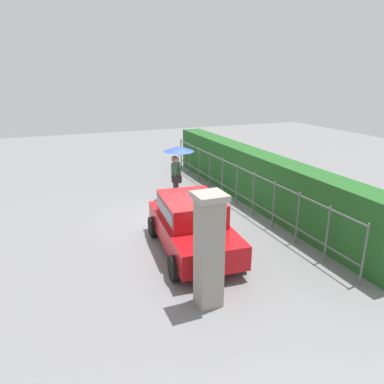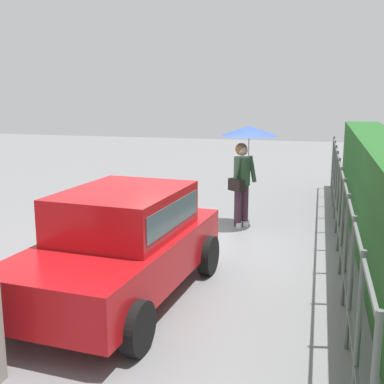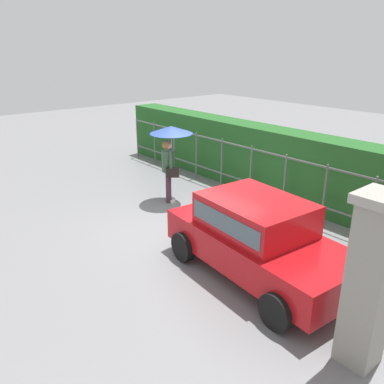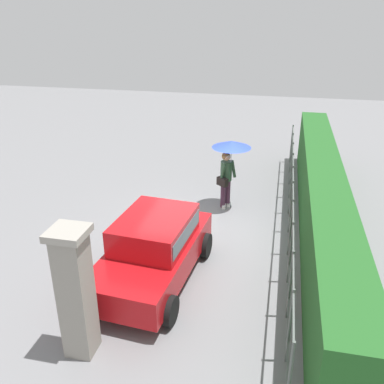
# 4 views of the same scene
# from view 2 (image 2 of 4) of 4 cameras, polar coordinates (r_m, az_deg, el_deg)

# --- Properties ---
(ground_plane) EXTENTS (40.00, 40.00, 0.00)m
(ground_plane) POSITION_cam_2_polar(r_m,az_deg,el_deg) (8.86, 0.16, -6.60)
(ground_plane) COLOR slate
(car) EXTENTS (3.85, 2.12, 1.48)m
(car) POSITION_cam_2_polar(r_m,az_deg,el_deg) (6.73, -8.06, -5.51)
(car) COLOR #B71116
(car) RESTS_ON ground
(pedestrian) EXTENTS (1.13, 1.13, 2.07)m
(pedestrian) POSITION_cam_2_polar(r_m,az_deg,el_deg) (10.12, 6.26, 4.89)
(pedestrian) COLOR #47283D
(pedestrian) RESTS_ON ground
(fence_section) EXTENTS (11.62, 0.05, 1.50)m
(fence_section) POSITION_cam_2_polar(r_m,az_deg,el_deg) (8.92, 16.67, -1.48)
(fence_section) COLOR #59605B
(fence_section) RESTS_ON ground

